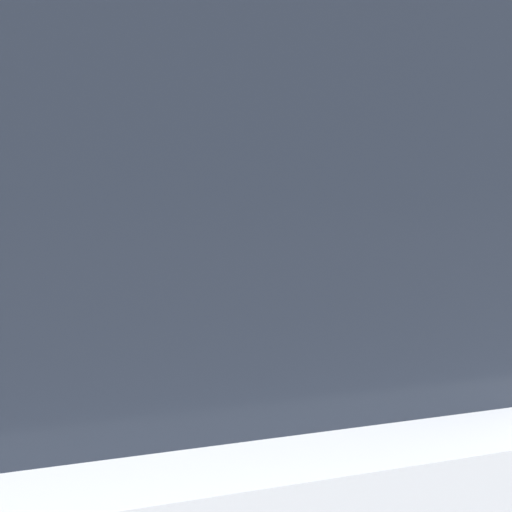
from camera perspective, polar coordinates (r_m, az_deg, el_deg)
The scene contains 3 objects.
sidewalk at distance 4.62m, azimuth -3.70°, elevation -10.74°, with size 24.00×2.80×0.12m.
building_facade at distance 6.92m, azimuth -9.96°, elevation 12.92°, with size 24.00×0.30×4.51m.
parking_meter at distance 3.31m, azimuth 0.00°, elevation 1.41°, with size 0.22×0.13×1.46m.
Camera 1 is at (-1.28, -2.05, 1.35)m, focal length 50.00 mm.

